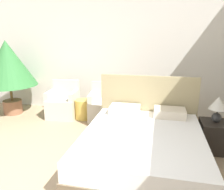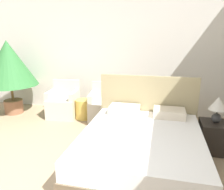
# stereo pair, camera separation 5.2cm
# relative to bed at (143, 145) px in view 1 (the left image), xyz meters

# --- Properties ---
(wall_back) EXTENTS (10.00, 0.06, 2.90)m
(wall_back) POSITION_rel_bed_xyz_m (-1.20, 2.25, 1.16)
(wall_back) COLOR silver
(wall_back) RESTS_ON ground_plane
(bed) EXTENTS (1.75, 2.04, 1.17)m
(bed) POSITION_rel_bed_xyz_m (0.00, 0.00, 0.00)
(bed) COLOR brown
(bed) RESTS_ON ground_plane
(armchair_near_window_left) EXTENTS (0.71, 0.68, 0.84)m
(armchair_near_window_left) POSITION_rel_bed_xyz_m (-2.00, 1.59, -0.01)
(armchair_near_window_left) COLOR beige
(armchair_near_window_left) RESTS_ON ground_plane
(armchair_near_window_right) EXTENTS (0.73, 0.70, 0.84)m
(armchair_near_window_right) POSITION_rel_bed_xyz_m (-1.00, 1.59, -0.01)
(armchair_near_window_right) COLOR beige
(armchair_near_window_right) RESTS_ON ground_plane
(potted_palm) EXTENTS (1.29, 1.29, 1.77)m
(potted_palm) POSITION_rel_bed_xyz_m (-3.32, 1.52, 0.91)
(potted_palm) COLOR brown
(potted_palm) RESTS_ON ground_plane
(nightstand) EXTENTS (0.47, 0.47, 0.49)m
(nightstand) POSITION_rel_bed_xyz_m (1.13, 0.65, -0.04)
(nightstand) COLOR black
(nightstand) RESTS_ON ground_plane
(table_lamp) EXTENTS (0.28, 0.28, 0.43)m
(table_lamp) POSITION_rel_bed_xyz_m (1.13, 0.67, 0.49)
(table_lamp) COLOR #333333
(table_lamp) RESTS_ON nightstand
(side_table) EXTENTS (0.36, 0.36, 0.45)m
(side_table) POSITION_rel_bed_xyz_m (-1.50, 1.55, -0.06)
(side_table) COLOR gold
(side_table) RESTS_ON ground_plane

